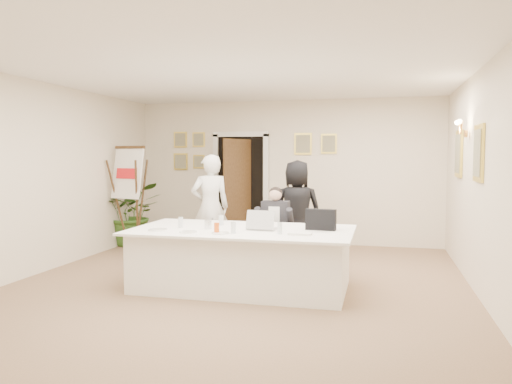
{
  "coord_description": "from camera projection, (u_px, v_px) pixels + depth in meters",
  "views": [
    {
      "loc": [
        1.83,
        -6.17,
        1.71
      ],
      "look_at": [
        0.13,
        0.6,
        1.21
      ],
      "focal_mm": 35.0,
      "sensor_mm": 36.0,
      "label": 1
    }
  ],
  "objects": [
    {
      "name": "wall_left",
      "position": [
        35.0,
        178.0,
        7.16
      ],
      "size": [
        0.1,
        7.0,
        2.8
      ],
      "primitive_type": "cube",
      "color": "white",
      "rests_on": "floor"
    },
    {
      "name": "flip_chart",
      "position": [
        132.0,
        203.0,
        9.07
      ],
      "size": [
        0.67,
        0.48,
        1.86
      ],
      "color": "#301E0F",
      "rests_on": "floor"
    },
    {
      "name": "plate_left",
      "position": [
        158.0,
        230.0,
        6.31
      ],
      "size": [
        0.25,
        0.25,
        0.01
      ],
      "primitive_type": "cylinder",
      "rotation": [
        0.0,
        0.0,
        0.03
      ],
      "color": "white",
      "rests_on": "conference_table"
    },
    {
      "name": "floor",
      "position": [
        235.0,
        287.0,
        6.53
      ],
      "size": [
        7.0,
        7.0,
        0.0
      ],
      "primitive_type": "plane",
      "color": "brown",
      "rests_on": "ground"
    },
    {
      "name": "plate_near",
      "position": [
        220.0,
        233.0,
        6.04
      ],
      "size": [
        0.26,
        0.26,
        0.01
      ],
      "primitive_type": "cylinder",
      "rotation": [
        0.0,
        0.0,
        -0.23
      ],
      "color": "white",
      "rests_on": "conference_table"
    },
    {
      "name": "potted_palm",
      "position": [
        132.0,
        213.0,
        9.59
      ],
      "size": [
        1.43,
        1.37,
        1.22
      ],
      "primitive_type": "imported",
      "rotation": [
        0.0,
        0.0,
        0.5
      ],
      "color": "#2D531B",
      "rests_on": "floor"
    },
    {
      "name": "steel_jug",
      "position": [
        208.0,
        225.0,
        6.43
      ],
      "size": [
        0.11,
        0.11,
        0.11
      ],
      "primitive_type": "cylinder",
      "rotation": [
        0.0,
        0.0,
        -0.19
      ],
      "color": "silver",
      "rests_on": "conference_table"
    },
    {
      "name": "plate_mid",
      "position": [
        188.0,
        232.0,
        6.13
      ],
      "size": [
        0.25,
        0.25,
        0.01
      ],
      "primitive_type": "cylinder",
      "rotation": [
        0.0,
        0.0,
        0.17
      ],
      "color": "white",
      "rests_on": "conference_table"
    },
    {
      "name": "conference_table",
      "position": [
        242.0,
        258.0,
        6.46
      ],
      "size": [
        2.84,
        1.51,
        0.78
      ],
      "color": "white",
      "rests_on": "floor"
    },
    {
      "name": "ceiling",
      "position": [
        235.0,
        70.0,
        6.33
      ],
      "size": [
        6.0,
        7.0,
        0.02
      ],
      "primitive_type": "cube",
      "color": "white",
      "rests_on": "wall_back"
    },
    {
      "name": "wall_back",
      "position": [
        285.0,
        172.0,
        9.82
      ],
      "size": [
        6.0,
        0.1,
        2.8
      ],
      "primitive_type": "cube",
      "color": "white",
      "rests_on": "floor"
    },
    {
      "name": "wall_front",
      "position": [
        72.0,
        208.0,
        3.05
      ],
      "size": [
        6.0,
        0.1,
        2.8
      ],
      "primitive_type": "cube",
      "color": "white",
      "rests_on": "floor"
    },
    {
      "name": "wall_sconce",
      "position": [
        462.0,
        128.0,
        6.84
      ],
      "size": [
        0.2,
        0.3,
        0.24
      ],
      "primitive_type": null,
      "color": "gold",
      "rests_on": "wall_right"
    },
    {
      "name": "standing_woman",
      "position": [
        297.0,
        210.0,
        8.2
      ],
      "size": [
        0.91,
        0.7,
        1.65
      ],
      "primitive_type": "imported",
      "rotation": [
        0.0,
        0.0,
        3.37
      ],
      "color": "black",
      "rests_on": "floor"
    },
    {
      "name": "glass_b",
      "position": [
        233.0,
        228.0,
        6.06
      ],
      "size": [
        0.07,
        0.07,
        0.14
      ],
      "primitive_type": "cylinder",
      "rotation": [
        0.0,
        0.0,
        0.27
      ],
      "color": "silver",
      "rests_on": "conference_table"
    },
    {
      "name": "wall_right",
      "position": [
        486.0,
        184.0,
        5.7
      ],
      "size": [
        0.1,
        7.0,
        2.8
      ],
      "primitive_type": "cube",
      "color": "white",
      "rests_on": "floor"
    },
    {
      "name": "glass_c",
      "position": [
        280.0,
        228.0,
        6.0
      ],
      "size": [
        0.06,
        0.06,
        0.14
      ],
      "primitive_type": "cylinder",
      "rotation": [
        0.0,
        0.0,
        -0.04
      ],
      "color": "silver",
      "rests_on": "conference_table"
    },
    {
      "name": "seated_man",
      "position": [
        275.0,
        229.0,
        7.39
      ],
      "size": [
        0.6,
        0.63,
        1.27
      ],
      "primitive_type": null,
      "rotation": [
        0.0,
        0.0,
        0.1
      ],
      "color": "black",
      "rests_on": "floor"
    },
    {
      "name": "oj_glass",
      "position": [
        217.0,
        228.0,
        6.06
      ],
      "size": [
        0.08,
        0.08,
        0.13
      ],
      "primitive_type": "cylinder",
      "rotation": [
        0.0,
        0.0,
        0.29
      ],
      "color": "#DB5212",
      "rests_on": "conference_table"
    },
    {
      "name": "laptop",
      "position": [
        263.0,
        219.0,
        6.39
      ],
      "size": [
        0.4,
        0.41,
        0.28
      ],
      "primitive_type": null,
      "rotation": [
        0.0,
        0.0,
        -0.08
      ],
      "color": "#B7BABC",
      "rests_on": "conference_table"
    },
    {
      "name": "pictures_back_wall",
      "position": [
        246.0,
        149.0,
        9.95
      ],
      "size": [
        3.4,
        0.06,
        0.8
      ],
      "primitive_type": null,
      "color": "#E8CD4F",
      "rests_on": "wall_back"
    },
    {
      "name": "laptop_bag",
      "position": [
        321.0,
        220.0,
        6.32
      ],
      "size": [
        0.39,
        0.14,
        0.27
      ],
      "primitive_type": "cube",
      "rotation": [
        0.0,
        0.0,
        -0.11
      ],
      "color": "black",
      "rests_on": "conference_table"
    },
    {
      "name": "glass_a",
      "position": [
        181.0,
        222.0,
        6.53
      ],
      "size": [
        0.07,
        0.07,
        0.14
      ],
      "primitive_type": "cylinder",
      "rotation": [
        0.0,
        0.0,
        0.25
      ],
      "color": "silver",
      "rests_on": "conference_table"
    },
    {
      "name": "standing_man",
      "position": [
        210.0,
        207.0,
        8.24
      ],
      "size": [
        0.76,
        0.67,
        1.74
      ],
      "primitive_type": "imported",
      "rotation": [
        0.0,
        0.0,
        3.65
      ],
      "color": "white",
      "rests_on": "floor"
    },
    {
      "name": "paper_stack",
      "position": [
        300.0,
        233.0,
        5.97
      ],
      "size": [
        0.27,
        0.19,
        0.03
      ],
      "primitive_type": "cube",
      "rotation": [
        0.0,
        0.0,
        0.01
      ],
      "color": "white",
      "rests_on": "conference_table"
    },
    {
      "name": "glass_d",
      "position": [
        221.0,
        220.0,
        6.77
      ],
      "size": [
        0.08,
        0.08,
        0.14
      ],
      "primitive_type": "cylinder",
      "rotation": [
        0.0,
        0.0,
        -0.17
      ],
      "color": "silver",
      "rests_on": "conference_table"
    },
    {
      "name": "doorway",
      "position": [
        240.0,
        190.0,
        9.88
      ],
      "size": [
        1.14,
        0.86,
        2.2
      ],
      "color": "black",
      "rests_on": "floor"
    },
    {
      "name": "pictures_right_wall",
      "position": [
        467.0,
        153.0,
        6.85
      ],
      "size": [
        0.06,
        2.2,
        0.8
      ],
      "primitive_type": null,
      "color": "#E8CD4F",
      "rests_on": "wall_right"
    }
  ]
}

